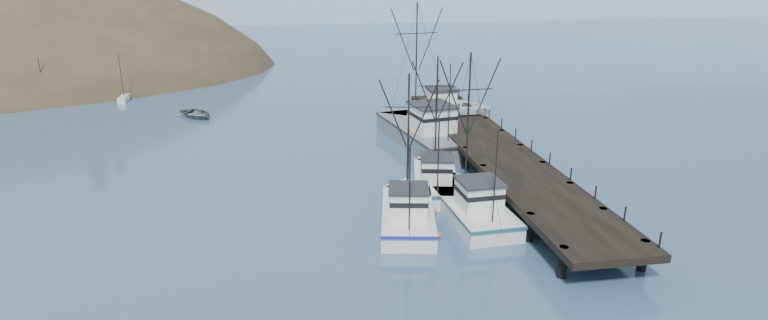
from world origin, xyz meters
TOP-DOWN VIEW (x-y plane):
  - ground at (0.00, 0.00)m, footprint 400.00×400.00m
  - pier at (14.00, 16.00)m, footprint 6.00×44.00m
  - distant_ridge at (10.00, 170.00)m, footprint 360.00×40.00m
  - distant_ridge_far at (-40.00, 185.00)m, footprint 180.00×25.00m
  - moored_sailboats at (-36.15, 58.95)m, footprint 17.83×20.19m
  - trawler_near at (8.75, 5.90)m, footprint 4.61×12.19m
  - trawler_mid at (3.92, 5.23)m, footprint 5.31×11.14m
  - trawler_far at (7.51, 11.51)m, footprint 5.27×10.88m
  - work_vessel at (9.34, 24.69)m, footprint 7.91×17.64m
  - pier_shed at (12.50, 29.12)m, footprint 3.00×3.20m
  - pickup_truck at (15.07, 27.96)m, footprint 5.58×2.82m
  - motorboat at (-15.21, 39.51)m, footprint 6.34×6.70m

SIDE VIEW (x-z plane):
  - ground at x=0.00m, z-range 0.00..0.00m
  - distant_ridge at x=10.00m, z-range -13.00..13.00m
  - distant_ridge_far at x=-40.00m, z-range -9.00..9.00m
  - motorboat at x=-15.21m, z-range -0.56..0.56m
  - moored_sailboats at x=-36.15m, z-range -2.84..3.51m
  - trawler_mid at x=3.92m, z-range -4.68..6.31m
  - trawler_near at x=8.75m, z-range -5.28..6.92m
  - trawler_far at x=7.51m, z-range -4.74..6.38m
  - work_vessel at x=9.34m, z-range -5.97..8.43m
  - pier at x=14.00m, z-range 0.69..2.69m
  - pickup_truck at x=15.07m, z-range 2.00..3.51m
  - pier_shed at x=12.50m, z-range 2.02..4.82m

